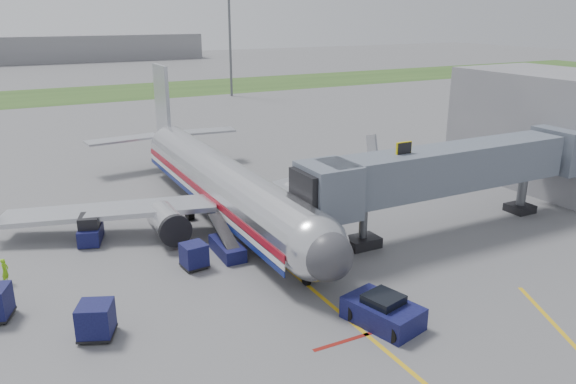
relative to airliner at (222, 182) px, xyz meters
name	(u,v)px	position (x,y,z in m)	size (l,w,h in m)	color
ground	(324,299)	(0.00, -15.25, -2.65)	(400.00, 400.00, 0.00)	#565659
grass_strip	(80,95)	(0.00, 74.75, -2.64)	(300.00, 25.00, 0.01)	#2D4C1E
apron_markings	(411,372)	(0.00, -22.65, -2.64)	(21.52, 50.00, 0.01)	gold
airliner	(222,182)	(0.00, 0.00, 0.00)	(32.10, 35.67, 10.25)	silver
jet_bridge	(446,170)	(12.86, -10.25, 1.82)	(25.30, 4.00, 6.90)	slate
terminal	(551,128)	(30.00, -5.25, 2.35)	(10.00, 16.00, 10.00)	slate
light_mast_right	(230,36)	(25.00, 59.75, 8.13)	(2.00, 0.44, 20.40)	#595B60
distant_terminal	(4,50)	(-10.00, 154.75, 1.35)	(120.00, 14.00, 8.00)	slate
pushback_tug	(383,312)	(1.32, -18.75, -1.98)	(3.22, 4.27, 1.58)	#0C0C35
baggage_tug	(90,230)	(-9.99, -0.89, -1.81)	(2.15, 3.01, 1.90)	#0C0C35
baggage_cart_a	(96,320)	(-11.70, -13.34, -1.75)	(2.15, 2.15, 1.76)	#0C0C35
baggage_cart_c	(194,256)	(-5.02, -8.11, -1.84)	(1.61, 1.61, 1.58)	#0C0C35
belt_loader	(227,247)	(-2.50, -7.18, -2.13)	(1.45, 4.25, 2.06)	#0C0C35
ground_power_cart	(319,229)	(4.42, -7.25, -2.13)	(1.41, 1.05, 1.04)	#D3BF0C
ramp_worker	(5,271)	(-15.39, -5.06, -1.87)	(0.56, 0.37, 1.55)	#7BC617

